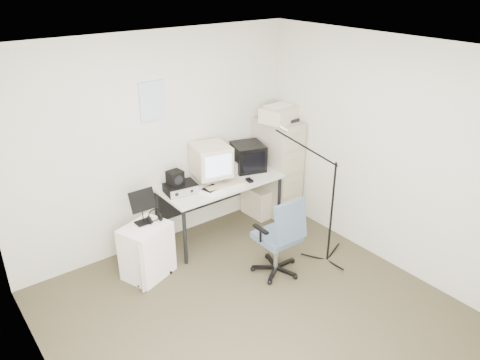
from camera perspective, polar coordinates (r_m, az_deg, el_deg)
floor at (r=4.75m, az=1.72°, el=-16.18°), size 3.60×3.60×0.01m
ceiling at (r=3.64m, az=2.24°, el=15.09°), size 3.60×3.60×0.01m
wall_back at (r=5.44m, az=-10.12°, el=4.40°), size 3.60×0.02×2.50m
wall_front at (r=3.10m, az=24.14°, el=-14.76°), size 3.60×0.02×2.50m
wall_left at (r=3.37m, az=-23.04°, el=-11.02°), size 0.02×3.60×2.50m
wall_right at (r=5.27m, az=17.36°, el=2.96°), size 0.02×3.60×2.50m
wall_calendar at (r=5.27m, az=-10.66°, el=9.41°), size 0.30×0.02×0.44m
filing_cabinet at (r=6.25m, az=4.59°, el=1.54°), size 0.40×0.60×1.30m
printer at (r=5.98m, az=4.94°, el=8.05°), size 0.55×0.44×0.19m
desk at (r=5.82m, az=-2.36°, el=-3.38°), size 1.50×0.70×0.73m
crt_monitor at (r=5.58m, az=-3.56°, el=2.06°), size 0.49×0.51×0.45m
crt_tv at (r=5.92m, az=0.99°, el=2.87°), size 0.47×0.48×0.34m
desk_speaker at (r=5.82m, az=-0.51°, el=1.45°), size 0.08×0.08×0.14m
keyboard at (r=5.49m, az=-1.97°, el=-0.76°), size 0.50×0.21×0.03m
mouse at (r=5.63m, az=1.16°, el=-0.04°), size 0.07×0.11×0.03m
radio_receiver at (r=5.40m, az=-7.24°, el=-0.98°), size 0.39×0.30×0.10m
radio_speaker at (r=5.34m, az=-7.92°, el=0.27°), size 0.18×0.17×0.16m
papers at (r=5.40m, az=-3.84°, el=-1.28°), size 0.29×0.36×0.02m
pc_tower at (r=6.31m, az=1.97°, el=-2.66°), size 0.21×0.43×0.40m
office_chair at (r=5.07m, az=4.51°, el=-6.71°), size 0.55×0.55×0.94m
side_cart at (r=5.20m, az=-11.28°, el=-8.47°), size 0.59×0.54×0.60m
music_stand at (r=5.01m, az=-11.87°, el=-3.15°), size 0.28×0.16×0.40m
headphones at (r=5.08m, az=-10.35°, el=-4.54°), size 0.22×0.22×0.03m
mic_stand at (r=5.20m, az=11.26°, el=-2.17°), size 0.03×0.03×1.59m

